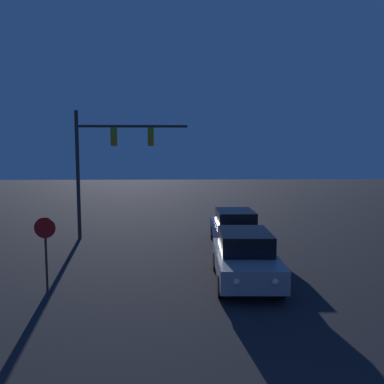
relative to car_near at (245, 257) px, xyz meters
The scene contains 4 objects.
car_near is the anchor object (origin of this frame).
car_far 4.97m from the car_near, 85.84° to the left, with size 2.00×4.30×1.68m.
traffic_signal_mast 9.44m from the car_near, 131.43° to the left, with size 5.53×0.30×6.37m.
stop_sign 6.36m from the car_near, behind, with size 0.64×0.07×2.34m.
Camera 1 is at (-0.46, -2.27, 4.25)m, focal length 35.00 mm.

